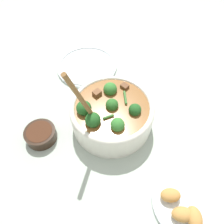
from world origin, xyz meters
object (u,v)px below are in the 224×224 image
(stew_bowl, at_px, (112,113))
(empty_plate, at_px, (87,66))
(condiment_bowl, at_px, (41,134))
(food_plate, at_px, (187,204))

(stew_bowl, distance_m, empty_plate, 0.28)
(stew_bowl, bearing_deg, empty_plate, 47.87)
(stew_bowl, bearing_deg, condiment_bowl, 131.45)
(stew_bowl, distance_m, food_plate, 0.32)
(condiment_bowl, height_order, empty_plate, condiment_bowl)
(condiment_bowl, bearing_deg, stew_bowl, -48.55)
(stew_bowl, xyz_separation_m, condiment_bowl, (-0.15, 0.17, -0.03))
(food_plate, bearing_deg, condiment_bowl, 91.64)
(condiment_bowl, xyz_separation_m, empty_plate, (0.33, 0.04, -0.01))
(condiment_bowl, distance_m, food_plate, 0.45)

